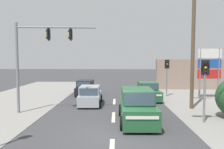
{
  "coord_description": "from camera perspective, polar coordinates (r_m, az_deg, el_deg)",
  "views": [
    {
      "loc": [
        0.17,
        -10.42,
        3.6
      ],
      "look_at": [
        -0.12,
        4.0,
        2.59
      ],
      "focal_mm": 35.0,
      "sensor_mm": 36.0,
      "label": 1
    }
  ],
  "objects": [
    {
      "name": "sedan_kerbside_parked",
      "position": [
        19.88,
        9.27,
        -4.44
      ],
      "size": [
        2.07,
        4.32,
        1.56
      ],
      "color": "#235633",
      "rests_on": "ground"
    },
    {
      "name": "traffic_signal_mast",
      "position": [
        15.33,
        -19.03,
        5.82
      ],
      "size": [
        5.28,
        0.57,
        6.0
      ],
      "color": "slate",
      "rests_on": "ground"
    },
    {
      "name": "hatchback_receding_far",
      "position": [
        22.19,
        -6.86,
        -3.54
      ],
      "size": [
        1.89,
        3.69,
        1.53
      ],
      "color": "black",
      "rests_on": "ground"
    },
    {
      "name": "suv_crossing_left",
      "position": [
        12.76,
        6.59,
        -8.33
      ],
      "size": [
        2.09,
        4.55,
        1.9
      ],
      "color": "#235633",
      "rests_on": "ground"
    },
    {
      "name": "shopfront_wall_far",
      "position": [
        28.61,
        23.38,
        0.05
      ],
      "size": [
        12.0,
        1.0,
        3.6
      ],
      "primitive_type": "cube",
      "color": "gray",
      "rests_on": "ground"
    },
    {
      "name": "pedestal_signal_far_median",
      "position": [
        21.64,
        14.15,
        0.73
      ],
      "size": [
        0.44,
        0.29,
        3.56
      ],
      "color": "slate",
      "rests_on": "ground"
    },
    {
      "name": "ground_plane",
      "position": [
        11.02,
        0.19,
        -15.07
      ],
      "size": [
        140.0,
        140.0,
        0.0
      ],
      "primitive_type": "plane",
      "color": "#3A3A3D"
    },
    {
      "name": "shopping_plaza_sign",
      "position": [
        21.9,
        24.09,
        2.03
      ],
      "size": [
        2.1,
        0.16,
        4.6
      ],
      "color": "slate",
      "rests_on": "ground"
    },
    {
      "name": "utility_pole_midground_right",
      "position": [
        16.86,
        20.49,
        10.77
      ],
      "size": [
        1.8,
        0.26,
        10.84
      ],
      "color": "brown",
      "rests_on": "ground"
    },
    {
      "name": "hatchback_oncoming_mid",
      "position": [
        17.42,
        -5.74,
        -5.6
      ],
      "size": [
        1.83,
        3.67,
        1.53
      ],
      "color": "#A3A8AD",
      "rests_on": "ground"
    },
    {
      "name": "lane_dash_mid",
      "position": [
        13.89,
        0.4,
        -11.01
      ],
      "size": [
        0.2,
        2.4,
        0.01
      ],
      "primitive_type": "cube",
      "color": "silver",
      "rests_on": "ground"
    },
    {
      "name": "lane_dash_far",
      "position": [
        18.77,
        0.6,
        -7.06
      ],
      "size": [
        0.2,
        2.4,
        0.01
      ],
      "primitive_type": "cube",
      "color": "silver",
      "rests_on": "ground"
    },
    {
      "name": "pedestal_signal_right_kerb",
      "position": [
        13.28,
        23.11,
        -1.44
      ],
      "size": [
        0.44,
        0.31,
        3.56
      ],
      "color": "slate",
      "rests_on": "ground"
    }
  ]
}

